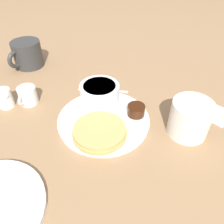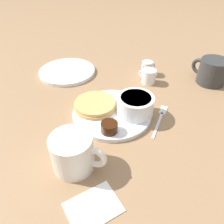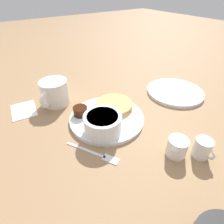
# 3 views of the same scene
# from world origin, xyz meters

# --- Properties ---
(ground_plane) EXTENTS (4.00, 4.00, 0.00)m
(ground_plane) POSITION_xyz_m (0.00, 0.00, 0.00)
(ground_plane) COLOR #93704C
(plate) EXTENTS (0.23, 0.23, 0.01)m
(plate) POSITION_xyz_m (0.00, 0.00, 0.01)
(plate) COLOR white
(plate) RESTS_ON ground_plane
(pancake_stack) EXTENTS (0.13, 0.13, 0.02)m
(pancake_stack) POSITION_xyz_m (0.03, -0.05, 0.02)
(pancake_stack) COLOR tan
(pancake_stack) RESTS_ON plate
(bowl) EXTENTS (0.10, 0.10, 0.05)m
(bowl) POSITION_xyz_m (-0.05, 0.04, 0.04)
(bowl) COLOR white
(bowl) RESTS_ON plate
(syrup_cup) EXTENTS (0.04, 0.04, 0.03)m
(syrup_cup) POSITION_xyz_m (0.06, 0.06, 0.03)
(syrup_cup) COLOR #38190A
(syrup_cup) RESTS_ON plate
(butter_ramekin) EXTENTS (0.04, 0.04, 0.04)m
(butter_ramekin) POSITION_xyz_m (-0.05, 0.07, 0.03)
(butter_ramekin) COLOR white
(butter_ramekin) RESTS_ON plate
(coffee_mug) EXTENTS (0.10, 0.11, 0.09)m
(coffee_mug) POSITION_xyz_m (0.18, 0.10, 0.04)
(coffee_mug) COLOR silver
(coffee_mug) RESTS_ON ground_plane
(creamer_pitcher_near) EXTENTS (0.05, 0.07, 0.05)m
(creamer_pitcher_near) POSITION_xyz_m (-0.21, -0.07, 0.03)
(creamer_pitcher_near) COLOR white
(creamer_pitcher_near) RESTS_ON ground_plane
(creamer_pitcher_far) EXTENTS (0.06, 0.04, 0.05)m
(creamer_pitcher_far) POSITION_xyz_m (-0.25, -0.11, 0.03)
(creamer_pitcher_far) COLOR white
(creamer_pitcher_far) RESTS_ON ground_plane
(fork) EXTENTS (0.14, 0.09, 0.00)m
(fork) POSITION_xyz_m (-0.10, 0.10, 0.00)
(fork) COLOR silver
(fork) RESTS_ON ground_plane
(napkin) EXTENTS (0.11, 0.09, 0.00)m
(napkin) POSITION_xyz_m (0.20, 0.20, 0.00)
(napkin) COLOR white
(napkin) RESTS_ON ground_plane
(far_plate) EXTENTS (0.21, 0.21, 0.01)m
(far_plate) POSITION_xyz_m (-0.02, -0.31, 0.01)
(far_plate) COLOR white
(far_plate) RESTS_ON ground_plane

